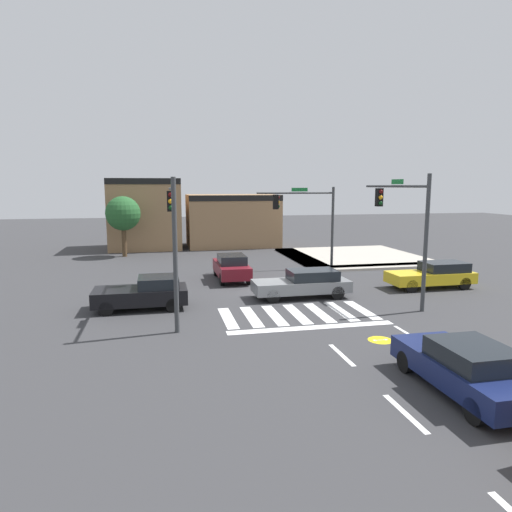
% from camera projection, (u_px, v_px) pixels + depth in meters
% --- Properties ---
extents(ground_plane, '(120.00, 120.00, 0.00)m').
position_uv_depth(ground_plane, '(272.00, 291.00, 24.29)').
color(ground_plane, '#353538').
extents(crosswalk_near, '(6.58, 3.16, 0.01)m').
position_uv_depth(crosswalk_near, '(297.00, 314.00, 19.94)').
color(crosswalk_near, silver).
rests_on(crosswalk_near, ground_plane).
extents(lane_markings, '(6.80, 24.25, 0.01)m').
position_uv_depth(lane_markings, '(426.00, 395.00, 12.19)').
color(lane_markings, white).
rests_on(lane_markings, ground_plane).
extents(bike_detector_marking, '(0.90, 0.90, 0.01)m').
position_uv_depth(bike_detector_marking, '(380.00, 340.00, 16.54)').
color(bike_detector_marking, yellow).
rests_on(bike_detector_marking, ground_plane).
extents(curb_corner_northeast, '(10.00, 10.60, 0.15)m').
position_uv_depth(curb_corner_northeast, '(349.00, 257.00, 35.13)').
color(curb_corner_northeast, '#B2AA9E').
rests_on(curb_corner_northeast, ground_plane).
extents(storefront_row, '(14.95, 5.81, 6.15)m').
position_uv_depth(storefront_row, '(189.00, 217.00, 41.39)').
color(storefront_row, '#93704C').
rests_on(storefront_row, ground_plane).
extents(traffic_signal_northeast, '(5.34, 0.32, 5.46)m').
position_uv_depth(traffic_signal_northeast, '(306.00, 212.00, 30.35)').
color(traffic_signal_northeast, '#383A3D').
rests_on(traffic_signal_northeast, ground_plane).
extents(traffic_signal_southeast, '(0.32, 6.07, 6.06)m').
position_uv_depth(traffic_signal_southeast, '(403.00, 215.00, 21.72)').
color(traffic_signal_southeast, '#383A3D').
rests_on(traffic_signal_southeast, ground_plane).
extents(traffic_signal_southwest, '(0.32, 5.27, 5.86)m').
position_uv_depth(traffic_signal_southwest, '(173.00, 222.00, 18.76)').
color(traffic_signal_southwest, '#383A3D').
rests_on(traffic_signal_southwest, ground_plane).
extents(car_black, '(4.15, 1.94, 1.46)m').
position_uv_depth(car_black, '(144.00, 293.00, 20.71)').
color(car_black, black).
rests_on(car_black, ground_plane).
extents(car_yellow, '(4.62, 1.78, 1.41)m').
position_uv_depth(car_yellow, '(434.00, 275.00, 24.93)').
color(car_yellow, gold).
rests_on(car_yellow, ground_plane).
extents(car_maroon, '(1.72, 4.21, 1.53)m').
position_uv_depth(car_maroon, '(231.00, 267.00, 26.98)').
color(car_maroon, maroon).
rests_on(car_maroon, ground_plane).
extents(car_gray, '(4.79, 1.76, 1.38)m').
position_uv_depth(car_gray, '(304.00, 283.00, 22.78)').
color(car_gray, slate).
rests_on(car_gray, ground_plane).
extents(car_navy, '(1.89, 4.58, 1.43)m').
position_uv_depth(car_navy, '(467.00, 368.00, 12.21)').
color(car_navy, '#141E4C').
rests_on(car_navy, ground_plane).
extents(roadside_tree, '(2.69, 2.69, 4.74)m').
position_uv_depth(roadside_tree, '(123.00, 214.00, 35.56)').
color(roadside_tree, '#4C3823').
rests_on(roadside_tree, ground_plane).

